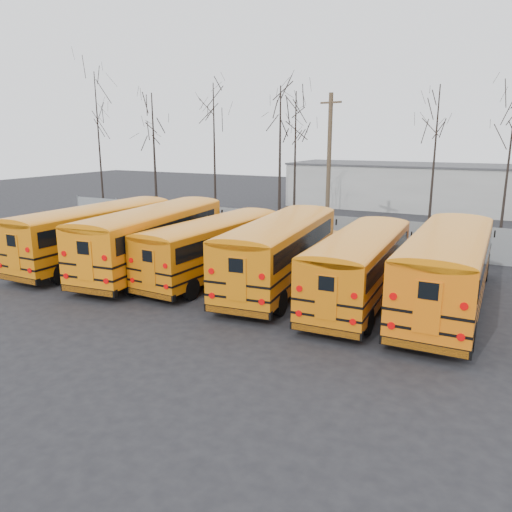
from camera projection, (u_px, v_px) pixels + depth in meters
The scene contains 17 objects.
ground at pixel (212, 302), 20.68m from camera, with size 120.00×120.00×0.00m, color black.
fence at pixel (315, 230), 30.83m from camera, with size 40.00×0.04×2.00m, color gray.
distant_building at pixel (410, 187), 47.01m from camera, with size 22.00×8.00×4.00m, color #BABAB5.
bus_a at pixel (97, 229), 26.31m from camera, with size 2.68×11.48×3.21m.
bus_b at pixel (155, 233), 24.92m from camera, with size 3.85×12.03×3.31m.
bus_c at pixel (215, 243), 23.82m from camera, with size 2.99×10.59×2.93m.
bus_d at pixel (282, 246), 22.36m from camera, with size 3.70×11.64×3.21m.
bus_e at pixel (361, 261), 20.28m from camera, with size 2.82×10.78×3.00m.
bus_f at pixel (448, 263), 19.22m from camera, with size 2.75×11.72×3.27m.
utility_pole_left at pixel (329, 163), 34.05m from camera, with size 1.64×0.64×9.47m.
tree_0 at pixel (99, 148), 39.36m from camera, with size 0.26×0.26×11.45m, color black.
tree_1 at pixel (155, 158), 39.46m from camera, with size 0.26×0.26×9.90m, color black.
tree_2 at pixel (214, 154), 39.06m from camera, with size 0.26×0.26×10.60m, color black.
tree_3 at pixel (280, 158), 37.08m from camera, with size 0.26×0.26×10.20m, color black.
tree_4 at pixel (295, 165), 33.85m from camera, with size 0.26×0.26×9.54m, color black.
tree_5 at pixel (433, 168), 29.76m from camera, with size 0.26×0.26×9.58m, color black.
tree_6 at pixel (508, 171), 28.43m from camera, with size 0.26×0.26×9.45m, color black.
Camera 1 is at (10.58, -16.66, 6.71)m, focal length 35.00 mm.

